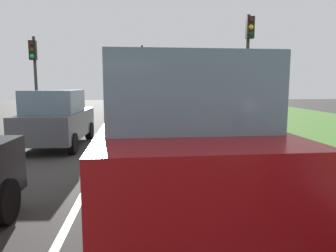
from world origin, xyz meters
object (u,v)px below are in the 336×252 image
object	(u,v)px
traffic_light_far_median	(142,68)
car_hatchback_far	(56,119)
car_suv_ahead	(176,142)
traffic_light_near_right	(249,51)
traffic_light_overhead_left	(34,65)

from	to	relation	value
traffic_light_far_median	car_hatchback_far	bearing A→B (deg)	-103.45
car_suv_ahead	traffic_light_near_right	bearing A→B (deg)	63.85
traffic_light_overhead_left	traffic_light_far_median	distance (m)	8.05
car_suv_ahead	traffic_light_far_median	world-z (taller)	traffic_light_far_median
traffic_light_far_median	car_suv_ahead	bearing A→B (deg)	-89.03
traffic_light_near_right	car_hatchback_far	bearing A→B (deg)	-156.09
car_suv_ahead	traffic_light_near_right	distance (m)	10.23
car_hatchback_far	traffic_light_near_right	distance (m)	8.33
car_suv_ahead	traffic_light_far_median	xyz separation A→B (m)	(-0.30, 17.64, 1.89)
car_hatchback_far	car_suv_ahead	bearing A→B (deg)	-60.11
traffic_light_near_right	traffic_light_far_median	xyz separation A→B (m)	(-4.45, 8.56, -0.31)
car_suv_ahead	traffic_light_overhead_left	size ratio (longest dim) A/B	1.08
car_hatchback_far	traffic_light_far_median	bearing A→B (deg)	78.44
car_suv_ahead	traffic_light_near_right	world-z (taller)	traffic_light_near_right
car_suv_ahead	traffic_light_overhead_left	xyz separation A→B (m)	(-5.49, 11.49, 1.70)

